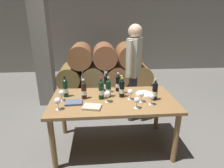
{
  "coord_description": "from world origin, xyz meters",
  "views": [
    {
      "loc": [
        -0.21,
        -2.33,
        1.84
      ],
      "look_at": [
        0.0,
        0.2,
        0.91
      ],
      "focal_mm": 30.14,
      "sensor_mm": 36.0,
      "label": 1
    }
  ],
  "objects_px": {
    "wine_glass_6": "(107,94)",
    "leather_ledger": "(74,102)",
    "wine_bottle_7": "(84,90)",
    "wine_bottle_8": "(106,84)",
    "wine_bottle_0": "(121,86)",
    "wine_glass_0": "(141,95)",
    "wine_bottle_5": "(155,91)",
    "wine_bottle_2": "(101,90)",
    "tasting_notebook": "(92,107)",
    "dining_table": "(113,105)",
    "wine_bottle_1": "(108,88)",
    "wine_bottle_3": "(122,89)",
    "wine_bottle_6": "(118,83)",
    "serving_plate": "(144,94)",
    "sommelier_presenting": "(134,65)",
    "wine_glass_4": "(137,101)",
    "wine_glass_5": "(152,97)",
    "wine_bottle_4": "(65,88)",
    "wine_glass_2": "(57,101)",
    "wine_glass_3": "(130,92)",
    "wine_glass_1": "(61,93)"
  },
  "relations": [
    {
      "from": "wine_bottle_2",
      "to": "wine_glass_5",
      "type": "relative_size",
      "value": 2.07
    },
    {
      "from": "wine_bottle_1",
      "to": "wine_bottle_3",
      "type": "relative_size",
      "value": 1.02
    },
    {
      "from": "wine_bottle_1",
      "to": "serving_plate",
      "type": "bearing_deg",
      "value": 5.64
    },
    {
      "from": "wine_bottle_1",
      "to": "wine_bottle_4",
      "type": "bearing_deg",
      "value": 174.36
    },
    {
      "from": "wine_bottle_5",
      "to": "sommelier_presenting",
      "type": "relative_size",
      "value": 0.17
    },
    {
      "from": "wine_bottle_2",
      "to": "tasting_notebook",
      "type": "relative_size",
      "value": 1.4
    },
    {
      "from": "dining_table",
      "to": "wine_glass_5",
      "type": "height_order",
      "value": "wine_glass_5"
    },
    {
      "from": "wine_bottle_5",
      "to": "wine_bottle_8",
      "type": "height_order",
      "value": "wine_bottle_8"
    },
    {
      "from": "wine_bottle_2",
      "to": "tasting_notebook",
      "type": "distance_m",
      "value": 0.31
    },
    {
      "from": "wine_bottle_0",
      "to": "wine_bottle_3",
      "type": "bearing_deg",
      "value": -93.52
    },
    {
      "from": "sommelier_presenting",
      "to": "wine_bottle_7",
      "type": "bearing_deg",
      "value": -139.74
    },
    {
      "from": "wine_bottle_2",
      "to": "wine_glass_6",
      "type": "relative_size",
      "value": 1.94
    },
    {
      "from": "leather_ledger",
      "to": "wine_glass_5",
      "type": "bearing_deg",
      "value": -9.87
    },
    {
      "from": "wine_bottle_4",
      "to": "wine_glass_1",
      "type": "relative_size",
      "value": 1.96
    },
    {
      "from": "wine_bottle_7",
      "to": "wine_bottle_8",
      "type": "distance_m",
      "value": 0.37
    },
    {
      "from": "wine_bottle_7",
      "to": "tasting_notebook",
      "type": "height_order",
      "value": "wine_bottle_7"
    },
    {
      "from": "wine_bottle_2",
      "to": "wine_glass_3",
      "type": "xyz_separation_m",
      "value": [
        0.39,
        -0.06,
        -0.03
      ]
    },
    {
      "from": "wine_bottle_2",
      "to": "leather_ledger",
      "type": "bearing_deg",
      "value": -162.11
    },
    {
      "from": "wine_bottle_7",
      "to": "wine_glass_3",
      "type": "height_order",
      "value": "wine_bottle_7"
    },
    {
      "from": "wine_bottle_1",
      "to": "wine_bottle_2",
      "type": "relative_size",
      "value": 0.96
    },
    {
      "from": "wine_bottle_5",
      "to": "wine_glass_0",
      "type": "bearing_deg",
      "value": -163.71
    },
    {
      "from": "wine_bottle_7",
      "to": "sommelier_presenting",
      "type": "height_order",
      "value": "sommelier_presenting"
    },
    {
      "from": "wine_bottle_1",
      "to": "wine_glass_4",
      "type": "height_order",
      "value": "wine_bottle_1"
    },
    {
      "from": "wine_bottle_8",
      "to": "wine_glass_3",
      "type": "bearing_deg",
      "value": -42.69
    },
    {
      "from": "wine_glass_1",
      "to": "serving_plate",
      "type": "bearing_deg",
      "value": 6.72
    },
    {
      "from": "wine_glass_6",
      "to": "leather_ledger",
      "type": "relative_size",
      "value": 0.72
    },
    {
      "from": "wine_bottle_1",
      "to": "tasting_notebook",
      "type": "distance_m",
      "value": 0.41
    },
    {
      "from": "sommelier_presenting",
      "to": "wine_glass_0",
      "type": "bearing_deg",
      "value": -93.89
    },
    {
      "from": "wine_bottle_1",
      "to": "wine_bottle_2",
      "type": "height_order",
      "value": "wine_bottle_2"
    },
    {
      "from": "wine_bottle_0",
      "to": "wine_bottle_5",
      "type": "height_order",
      "value": "wine_bottle_5"
    },
    {
      "from": "wine_bottle_4",
      "to": "wine_bottle_7",
      "type": "height_order",
      "value": "wine_bottle_4"
    },
    {
      "from": "leather_ledger",
      "to": "sommelier_presenting",
      "type": "bearing_deg",
      "value": 38.24
    },
    {
      "from": "wine_glass_4",
      "to": "wine_glass_5",
      "type": "relative_size",
      "value": 1.0
    },
    {
      "from": "wine_bottle_5",
      "to": "wine_bottle_1",
      "type": "bearing_deg",
      "value": 166.43
    },
    {
      "from": "wine_glass_6",
      "to": "tasting_notebook",
      "type": "distance_m",
      "value": 0.27
    },
    {
      "from": "leather_ledger",
      "to": "wine_bottle_7",
      "type": "bearing_deg",
      "value": 45.06
    },
    {
      "from": "wine_bottle_4",
      "to": "wine_glass_6",
      "type": "bearing_deg",
      "value": -21.7
    },
    {
      "from": "wine_bottle_0",
      "to": "wine_glass_0",
      "type": "height_order",
      "value": "wine_bottle_0"
    },
    {
      "from": "wine_bottle_3",
      "to": "wine_bottle_6",
      "type": "relative_size",
      "value": 1.01
    },
    {
      "from": "wine_bottle_3",
      "to": "wine_glass_3",
      "type": "relative_size",
      "value": 1.92
    },
    {
      "from": "wine_bottle_4",
      "to": "dining_table",
      "type": "bearing_deg",
      "value": -12.9
    },
    {
      "from": "serving_plate",
      "to": "wine_bottle_3",
      "type": "bearing_deg",
      "value": -168.53
    },
    {
      "from": "wine_bottle_1",
      "to": "wine_glass_6",
      "type": "height_order",
      "value": "wine_bottle_1"
    },
    {
      "from": "wine_bottle_3",
      "to": "wine_glass_4",
      "type": "bearing_deg",
      "value": -69.24
    },
    {
      "from": "wine_bottle_7",
      "to": "wine_glass_2",
      "type": "bearing_deg",
      "value": -135.07
    },
    {
      "from": "leather_ledger",
      "to": "serving_plate",
      "type": "relative_size",
      "value": 0.92
    },
    {
      "from": "wine_bottle_6",
      "to": "wine_glass_4",
      "type": "xyz_separation_m",
      "value": [
        0.16,
        -0.59,
        -0.02
      ]
    },
    {
      "from": "tasting_notebook",
      "to": "wine_bottle_1",
      "type": "bearing_deg",
      "value": 67.81
    },
    {
      "from": "dining_table",
      "to": "wine_glass_6",
      "type": "relative_size",
      "value": 10.76
    },
    {
      "from": "wine_bottle_3",
      "to": "wine_glass_2",
      "type": "xyz_separation_m",
      "value": [
        -0.82,
        -0.31,
        -0.01
      ]
    }
  ]
}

